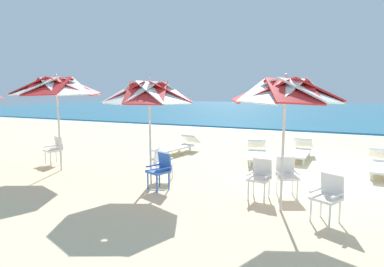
% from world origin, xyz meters
% --- Properties ---
extents(ground_plane, '(80.00, 80.00, 0.00)m').
position_xyz_m(ground_plane, '(0.00, 0.00, 0.00)').
color(ground_plane, beige).
extents(sea, '(80.00, 36.00, 0.10)m').
position_xyz_m(sea, '(0.00, 27.08, 0.05)').
color(sea, teal).
rests_on(sea, ground).
extents(surf_foam, '(80.00, 0.70, 0.01)m').
position_xyz_m(surf_foam, '(0.00, 8.78, 0.01)').
color(surf_foam, white).
rests_on(surf_foam, ground).
extents(beach_umbrella_0, '(2.08, 2.08, 2.65)m').
position_xyz_m(beach_umbrella_0, '(-0.93, -3.18, 2.31)').
color(beach_umbrella_0, silver).
rests_on(beach_umbrella_0, ground).
extents(plastic_chair_0, '(0.57, 0.60, 0.87)m').
position_xyz_m(plastic_chair_0, '(-0.94, -2.20, 0.50)').
color(plastic_chair_0, white).
rests_on(plastic_chair_0, ground).
extents(plastic_chair_1, '(0.49, 0.51, 0.87)m').
position_xyz_m(plastic_chair_1, '(-1.45, -2.59, 0.50)').
color(plastic_chair_1, white).
rests_on(plastic_chair_1, ground).
extents(plastic_chair_2, '(0.60, 0.61, 0.87)m').
position_xyz_m(plastic_chair_2, '(-0.09, -3.36, 0.50)').
color(plastic_chair_2, white).
rests_on(plastic_chair_2, ground).
extents(beach_umbrella_1, '(2.27, 2.27, 2.65)m').
position_xyz_m(beach_umbrella_1, '(-4.16, -2.65, 2.26)').
color(beach_umbrella_1, silver).
rests_on(beach_umbrella_1, ground).
extents(plastic_chair_3, '(0.58, 0.60, 0.87)m').
position_xyz_m(plastic_chair_3, '(-3.75, -2.89, 0.50)').
color(plastic_chair_3, blue).
rests_on(plastic_chair_3, ground).
extents(plastic_chair_4, '(0.57, 0.55, 0.87)m').
position_xyz_m(plastic_chair_4, '(-4.07, -2.23, 0.50)').
color(plastic_chair_4, white).
rests_on(plastic_chair_4, ground).
extents(beach_umbrella_2, '(2.43, 2.43, 2.78)m').
position_xyz_m(beach_umbrella_2, '(-7.28, -2.49, 2.42)').
color(beach_umbrella_2, silver).
rests_on(beach_umbrella_2, ground).
extents(plastic_chair_5, '(0.55, 0.57, 0.87)m').
position_xyz_m(plastic_chair_5, '(-8.10, -1.92, 0.50)').
color(plastic_chair_5, white).
rests_on(plastic_chair_5, ground).
extents(sun_lounger_0, '(0.80, 2.19, 0.62)m').
position_xyz_m(sun_lounger_0, '(1.29, 0.70, 0.28)').
color(sun_lounger_0, white).
rests_on(sun_lounger_0, ground).
extents(sun_lounger_1, '(0.78, 2.18, 0.62)m').
position_xyz_m(sun_lounger_1, '(-0.98, 1.81, 0.28)').
color(sun_lounger_1, white).
rests_on(sun_lounger_1, ground).
extents(sun_lounger_2, '(1.13, 2.23, 0.62)m').
position_xyz_m(sun_lounger_2, '(-2.22, 0.92, 0.28)').
color(sun_lounger_2, white).
rests_on(sun_lounger_2, ground).
extents(sun_lounger_3, '(1.08, 2.23, 0.62)m').
position_xyz_m(sun_lounger_3, '(-5.19, 1.02, 0.28)').
color(sun_lounger_3, white).
rests_on(sun_lounger_3, ground).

